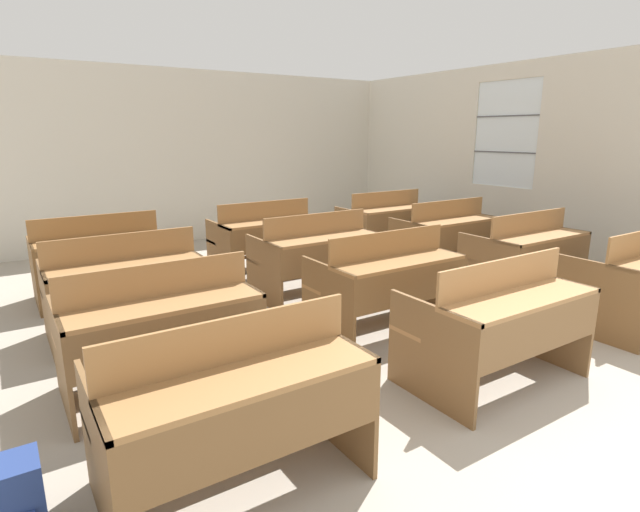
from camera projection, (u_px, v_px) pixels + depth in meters
name	position (u px, v px, depth m)	size (l,w,h in m)	color
wall_back	(200.00, 157.00, 8.13)	(7.03, 0.06, 2.71)	beige
wall_right_with_window	(538.00, 163.00, 6.90)	(0.06, 7.44, 2.71)	beige
bench_front_left	(234.00, 402.00, 2.42)	(1.26, 0.78, 0.91)	brown
bench_front_center	(499.00, 320.00, 3.49)	(1.26, 0.78, 0.91)	brown
bench_front_right	(640.00, 277.00, 4.51)	(1.26, 0.78, 0.91)	brown
bench_second_left	(161.00, 326.00, 3.38)	(1.26, 0.78, 0.91)	brown
bench_second_center	(387.00, 280.00, 4.44)	(1.26, 0.78, 0.91)	brown
bench_second_right	(527.00, 252.00, 5.49)	(1.26, 0.78, 0.91)	brown
bench_third_left	(125.00, 283.00, 4.33)	(1.26, 0.78, 0.91)	brown
bench_third_center	(316.00, 254.00, 5.39)	(1.26, 0.78, 0.91)	brown
bench_third_right	(447.00, 234.00, 6.44)	(1.26, 0.78, 0.91)	brown
bench_back_left	(99.00, 256.00, 5.31)	(1.26, 0.78, 0.91)	brown
bench_back_center	(266.00, 236.00, 6.33)	(1.26, 0.78, 0.91)	brown
bench_back_right	(386.00, 221.00, 7.40)	(1.26, 0.78, 0.91)	brown
wastepaper_bin	(414.00, 225.00, 8.71)	(0.31, 0.31, 0.35)	#33477A
schoolbag	(6.00, 507.00, 2.11)	(0.29, 0.24, 0.40)	navy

